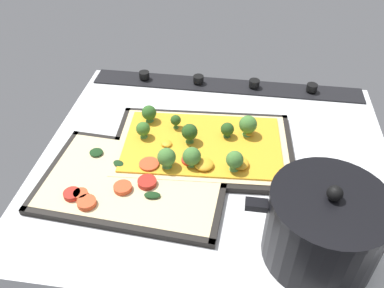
{
  "coord_description": "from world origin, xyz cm",
  "views": [
    {
      "loc": [
        -4.15,
        63.61,
        57.86
      ],
      "look_at": [
        4.92,
        0.52,
        4.21
      ],
      "focal_mm": 37.48,
      "sensor_mm": 36.0,
      "label": 1
    }
  ],
  "objects_px": {
    "baking_tray_front": "(202,148)",
    "veggie_pizza_back": "(133,180)",
    "cooking_pot": "(323,227)",
    "broccoli_pizza": "(201,144)",
    "baking_tray_back": "(135,183)"
  },
  "relations": [
    {
      "from": "cooking_pot",
      "to": "broccoli_pizza",
      "type": "bearing_deg",
      "value": -46.17
    },
    {
      "from": "baking_tray_front",
      "to": "cooking_pot",
      "type": "distance_m",
      "value": 0.33
    },
    {
      "from": "baking_tray_front",
      "to": "broccoli_pizza",
      "type": "bearing_deg",
      "value": 68.19
    },
    {
      "from": "broccoli_pizza",
      "to": "veggie_pizza_back",
      "type": "xyz_separation_m",
      "value": [
        0.12,
        0.12,
        -0.01
      ]
    },
    {
      "from": "broccoli_pizza",
      "to": "cooking_pot",
      "type": "relative_size",
      "value": 1.5
    },
    {
      "from": "baking_tray_back",
      "to": "cooking_pot",
      "type": "height_order",
      "value": "cooking_pot"
    },
    {
      "from": "broccoli_pizza",
      "to": "cooking_pot",
      "type": "bearing_deg",
      "value": 133.83
    },
    {
      "from": "baking_tray_front",
      "to": "baking_tray_back",
      "type": "distance_m",
      "value": 0.17
    },
    {
      "from": "baking_tray_front",
      "to": "broccoli_pizza",
      "type": "height_order",
      "value": "broccoli_pizza"
    },
    {
      "from": "baking_tray_front",
      "to": "veggie_pizza_back",
      "type": "bearing_deg",
      "value": 45.66
    },
    {
      "from": "veggie_pizza_back",
      "to": "cooking_pot",
      "type": "height_order",
      "value": "cooking_pot"
    },
    {
      "from": "baking_tray_front",
      "to": "veggie_pizza_back",
      "type": "relative_size",
      "value": 1.15
    },
    {
      "from": "baking_tray_front",
      "to": "cooking_pot",
      "type": "height_order",
      "value": "cooking_pot"
    },
    {
      "from": "cooking_pot",
      "to": "baking_tray_back",
      "type": "bearing_deg",
      "value": -18.34
    },
    {
      "from": "baking_tray_back",
      "to": "cooking_pot",
      "type": "relative_size",
      "value": 1.49
    }
  ]
}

